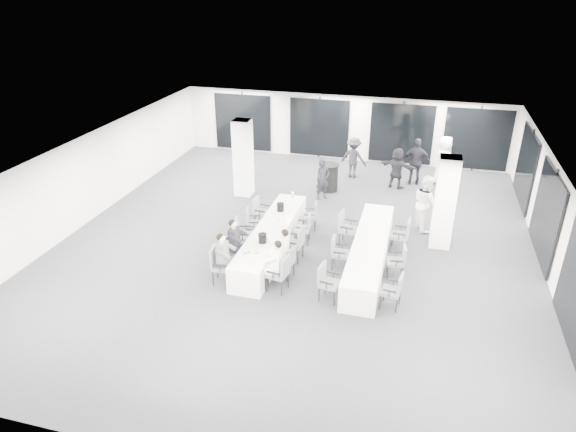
{
  "coord_description": "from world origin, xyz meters",
  "views": [
    {
      "loc": [
        3.33,
        -13.35,
        7.49
      ],
      "look_at": [
        -0.21,
        -0.2,
        0.97
      ],
      "focal_mm": 32.0,
      "sensor_mm": 36.0,
      "label": 1
    }
  ],
  "objects_px": {
    "cocktail_table": "(329,177)",
    "ice_bucket_near": "(262,238)",
    "banquet_table_main": "(271,239)",
    "chair_main_left_second": "(232,249)",
    "chair_side_right_near": "(395,289)",
    "chair_main_right_fourth": "(305,227)",
    "chair_main_left_near": "(219,263)",
    "chair_side_left_mid": "(338,251)",
    "standing_guest_e": "(444,157)",
    "chair_main_left_far": "(260,210)",
    "standing_guest_f": "(397,166)",
    "standing_guest_h": "(426,199)",
    "chair_main_right_second": "(287,261)",
    "standing_guest_g": "(249,155)",
    "chair_main_left_fourth": "(252,221)",
    "chair_side_right_far": "(403,233)",
    "chair_main_right_near": "(281,271)",
    "chair_side_left_near": "(327,280)",
    "chair_main_right_mid": "(296,242)",
    "standing_guest_a": "(323,177)",
    "banquet_table_side": "(369,253)",
    "chair_side_left_far": "(346,226)",
    "standing_guest_d": "(417,159)",
    "ice_bucket_far": "(280,207)",
    "standing_guest_c": "(354,155)",
    "chair_main_right_far": "(312,214)",
    "chair_side_right_mid": "(399,259)",
    "chair_main_left_mid": "(241,233)"
  },
  "relations": [
    {
      "from": "chair_main_left_mid",
      "to": "chair_main_right_far",
      "type": "distance_m",
      "value": 2.57
    },
    {
      "from": "chair_main_left_fourth",
      "to": "chair_side_right_far",
      "type": "xyz_separation_m",
      "value": [
        4.54,
        0.31,
        0.05
      ]
    },
    {
      "from": "chair_main_right_far",
      "to": "standing_guest_c",
      "type": "height_order",
      "value": "standing_guest_c"
    },
    {
      "from": "standing_guest_d",
      "to": "ice_bucket_near",
      "type": "bearing_deg",
      "value": 56.94
    },
    {
      "from": "standing_guest_f",
      "to": "standing_guest_h",
      "type": "xyz_separation_m",
      "value": [
        1.12,
        -3.27,
        0.13
      ]
    },
    {
      "from": "cocktail_table",
      "to": "chair_side_right_far",
      "type": "bearing_deg",
      "value": -53.51
    },
    {
      "from": "cocktail_table",
      "to": "standing_guest_f",
      "type": "xyz_separation_m",
      "value": [
        2.4,
        0.93,
        0.37
      ]
    },
    {
      "from": "ice_bucket_near",
      "to": "ice_bucket_far",
      "type": "distance_m",
      "value": 2.11
    },
    {
      "from": "chair_side_right_far",
      "to": "standing_guest_c",
      "type": "bearing_deg",
      "value": 24.85
    },
    {
      "from": "cocktail_table",
      "to": "ice_bucket_near",
      "type": "distance_m",
      "value": 5.96
    },
    {
      "from": "chair_side_left_mid",
      "to": "chair_side_right_far",
      "type": "bearing_deg",
      "value": 129.84
    },
    {
      "from": "chair_side_right_mid",
      "to": "standing_guest_c",
      "type": "height_order",
      "value": "standing_guest_c"
    },
    {
      "from": "banquet_table_side",
      "to": "chair_main_left_near",
      "type": "relative_size",
      "value": 4.9
    },
    {
      "from": "standing_guest_d",
      "to": "standing_guest_f",
      "type": "height_order",
      "value": "standing_guest_d"
    },
    {
      "from": "chair_side_right_far",
      "to": "standing_guest_e",
      "type": "xyz_separation_m",
      "value": [
        1.13,
        5.82,
        0.49
      ]
    },
    {
      "from": "ice_bucket_near",
      "to": "chair_side_right_far",
      "type": "bearing_deg",
      "value": 27.37
    },
    {
      "from": "cocktail_table",
      "to": "standing_guest_g",
      "type": "bearing_deg",
      "value": 172.22
    },
    {
      "from": "chair_main_right_mid",
      "to": "ice_bucket_near",
      "type": "bearing_deg",
      "value": 131.21
    },
    {
      "from": "cocktail_table",
      "to": "ice_bucket_near",
      "type": "relative_size",
      "value": 3.89
    },
    {
      "from": "chair_main_left_far",
      "to": "chair_main_right_near",
      "type": "distance_m",
      "value": 3.86
    },
    {
      "from": "standing_guest_a",
      "to": "banquet_table_side",
      "type": "bearing_deg",
      "value": -105.85
    },
    {
      "from": "banquet_table_side",
      "to": "chair_side_left_far",
      "type": "distance_m",
      "value": 1.34
    },
    {
      "from": "chair_main_left_fourth",
      "to": "chair_main_left_far",
      "type": "height_order",
      "value": "chair_main_left_far"
    },
    {
      "from": "chair_main_left_fourth",
      "to": "chair_main_right_fourth",
      "type": "xyz_separation_m",
      "value": [
        1.66,
        0.05,
        0.01
      ]
    },
    {
      "from": "chair_main_left_fourth",
      "to": "chair_main_left_far",
      "type": "xyz_separation_m",
      "value": [
        -0.0,
        0.83,
        0.02
      ]
    },
    {
      "from": "standing_guest_h",
      "to": "ice_bucket_near",
      "type": "relative_size",
      "value": 7.71
    },
    {
      "from": "chair_main_left_far",
      "to": "ice_bucket_near",
      "type": "distance_m",
      "value": 2.6
    },
    {
      "from": "ice_bucket_far",
      "to": "chair_main_left_second",
      "type": "bearing_deg",
      "value": -108.65
    },
    {
      "from": "chair_main_right_near",
      "to": "chair_side_left_near",
      "type": "bearing_deg",
      "value": -82.65
    },
    {
      "from": "chair_main_right_second",
      "to": "standing_guest_g",
      "type": "bearing_deg",
      "value": 40.52
    },
    {
      "from": "chair_side_right_far",
      "to": "standing_guest_c",
      "type": "distance_m",
      "value": 6.07
    },
    {
      "from": "banquet_table_main",
      "to": "chair_main_left_second",
      "type": "height_order",
      "value": "chair_main_left_second"
    },
    {
      "from": "chair_main_left_mid",
      "to": "standing_guest_c",
      "type": "height_order",
      "value": "standing_guest_c"
    },
    {
      "from": "chair_side_left_mid",
      "to": "ice_bucket_near",
      "type": "height_order",
      "value": "ice_bucket_near"
    },
    {
      "from": "chair_main_left_second",
      "to": "chair_main_left_near",
      "type": "bearing_deg",
      "value": 14.15
    },
    {
      "from": "chair_main_right_near",
      "to": "ice_bucket_near",
      "type": "relative_size",
      "value": 3.77
    },
    {
      "from": "cocktail_table",
      "to": "standing_guest_e",
      "type": "height_order",
      "value": "standing_guest_e"
    },
    {
      "from": "chair_side_right_near",
      "to": "chair_main_right_fourth",
      "type": "bearing_deg",
      "value": 54.5
    },
    {
      "from": "chair_main_right_mid",
      "to": "chair_side_left_far",
      "type": "xyz_separation_m",
      "value": [
        1.2,
        1.3,
        0.01
      ]
    },
    {
      "from": "standing_guest_a",
      "to": "chair_main_left_second",
      "type": "bearing_deg",
      "value": -149.6
    },
    {
      "from": "chair_side_right_mid",
      "to": "standing_guest_g",
      "type": "relative_size",
      "value": 0.49
    },
    {
      "from": "standing_guest_a",
      "to": "chair_main_right_far",
      "type": "bearing_deg",
      "value": -130.01
    },
    {
      "from": "chair_side_left_mid",
      "to": "standing_guest_e",
      "type": "height_order",
      "value": "standing_guest_e"
    },
    {
      "from": "chair_main_right_mid",
      "to": "standing_guest_a",
      "type": "bearing_deg",
      "value": 7.52
    },
    {
      "from": "chair_main_right_far",
      "to": "ice_bucket_far",
      "type": "bearing_deg",
      "value": 111.17
    },
    {
      "from": "standing_guest_e",
      "to": "standing_guest_h",
      "type": "distance_m",
      "value": 4.2
    },
    {
      "from": "banquet_table_main",
      "to": "chair_side_right_near",
      "type": "xyz_separation_m",
      "value": [
        3.71,
        -1.96,
        0.16
      ]
    },
    {
      "from": "chair_main_left_fourth",
      "to": "chair_side_left_mid",
      "type": "xyz_separation_m",
      "value": [
        2.87,
        -1.13,
        0.0
      ]
    },
    {
      "from": "chair_main_right_second",
      "to": "standing_guest_g",
      "type": "relative_size",
      "value": 0.48
    },
    {
      "from": "chair_main_left_fourth",
      "to": "chair_side_left_mid",
      "type": "height_order",
      "value": "chair_side_left_mid"
    }
  ]
}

